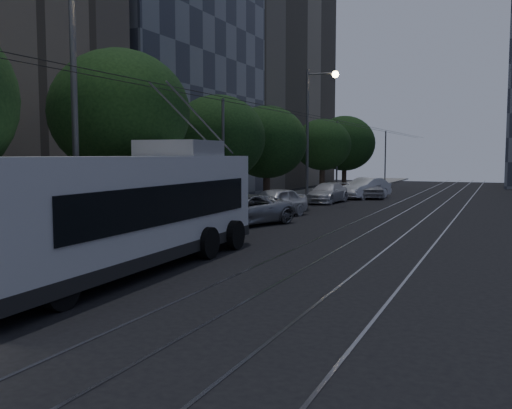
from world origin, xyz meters
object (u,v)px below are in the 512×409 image
object	(u,v)px
car_white_a	(274,202)
car_white_b	(327,193)
car_white_d	(367,188)
pickup_silver	(243,210)
streetlamp_far	(313,122)
car_white_c	(365,188)
streetlamp_near	(84,86)
trolleybus	(127,210)

from	to	relation	value
car_white_a	car_white_b	xyz separation A→B (m)	(0.00, 10.00, -0.10)
car_white_b	car_white_d	xyz separation A→B (m)	(1.60, 5.50, 0.10)
pickup_silver	streetlamp_far	world-z (taller)	streetlamp_far
pickup_silver	car_white_c	xyz separation A→B (m)	(1.58, 18.82, 0.06)
streetlamp_near	car_white_b	bearing A→B (deg)	88.82
trolleybus	streetlamp_far	world-z (taller)	streetlamp_far
car_white_c	car_white_d	world-z (taller)	car_white_d
car_white_a	streetlamp_far	xyz separation A→B (m)	(-0.50, 8.26, 4.70)
car_white_c	trolleybus	bearing A→B (deg)	-69.26
car_white_b	streetlamp_near	size ratio (longest dim) A/B	0.53
streetlamp_near	streetlamp_far	size ratio (longest dim) A/B	0.99
trolleybus	car_white_d	bearing A→B (deg)	87.50
car_white_a	streetlamp_near	distance (m)	15.05
car_white_b	streetlamp_far	size ratio (longest dim) A/B	0.52
pickup_silver	car_white_c	distance (m)	18.89
pickup_silver	car_white_c	world-z (taller)	car_white_c
car_white_d	streetlamp_far	world-z (taller)	streetlamp_far
car_white_a	car_white_d	bearing A→B (deg)	97.18
pickup_silver	car_white_b	bearing A→B (deg)	111.11
car_white_d	streetlamp_near	world-z (taller)	streetlamp_near
trolleybus	car_white_b	xyz separation A→B (m)	(-1.40, 24.87, -1.07)
pickup_silver	car_white_c	bearing A→B (deg)	106.31
trolleybus	car_white_c	world-z (taller)	trolleybus
car_white_a	car_white_c	distance (m)	15.02
streetlamp_near	car_white_d	bearing A→B (deg)	85.97
trolleybus	car_white_c	distance (m)	29.82
car_white_d	car_white_a	bearing A→B (deg)	-120.74
trolleybus	streetlamp_near	xyz separation A→B (m)	(-1.90, 0.56, 3.66)
car_white_a	streetlamp_near	bearing A→B (deg)	-78.93
pickup_silver	car_white_c	size ratio (longest dim) A/B	1.10
streetlamp_far	streetlamp_near	bearing A→B (deg)	-90.00
trolleybus	streetlamp_far	distance (m)	23.50
car_white_d	pickup_silver	bearing A→B (deg)	-119.57
pickup_silver	car_white_a	size ratio (longest dim) A/B	1.13
car_white_c	car_white_d	size ratio (longest dim) A/B	1.03
pickup_silver	streetlamp_far	size ratio (longest dim) A/B	0.58
car_white_a	car_white_d	size ratio (longest dim) A/B	1.00
streetlamp_near	pickup_silver	bearing A→B (deg)	87.24
car_white_a	streetlamp_far	world-z (taller)	streetlamp_far
trolleybus	streetlamp_far	xyz separation A→B (m)	(-1.90, 23.12, 3.73)
trolleybus	pickup_silver	xyz separation A→B (m)	(-1.40, 10.98, -1.03)
trolleybus	car_white_a	world-z (taller)	trolleybus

